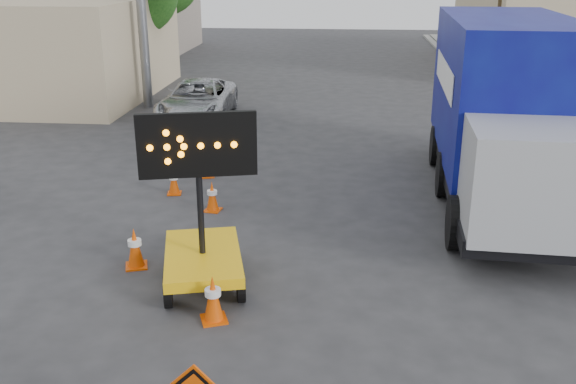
# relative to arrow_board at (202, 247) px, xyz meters

# --- Properties ---
(curb_right) EXTENTS (0.40, 60.00, 0.12)m
(curb_right) POSITION_rel_arrow_board_xyz_m (8.32, 11.34, -0.63)
(curb_right) COLOR gray
(curb_right) RESTS_ON ground
(storefront_left_far) EXTENTS (12.00, 10.00, 4.40)m
(storefront_left_far) POSITION_rel_arrow_board_xyz_m (-13.88, 30.34, 1.51)
(storefront_left_far) COLOR gray
(storefront_left_far) RESTS_ON ground
(building_right_far) EXTENTS (10.00, 14.00, 4.60)m
(building_right_far) POSITION_rel_arrow_board_xyz_m (14.12, 26.34, 1.61)
(building_right_far) COLOR tan
(building_right_far) RESTS_ON ground
(arrow_board) EXTENTS (1.93, 2.43, 3.11)m
(arrow_board) POSITION_rel_arrow_board_xyz_m (0.00, 0.00, 0.00)
(arrow_board) COLOR yellow
(arrow_board) RESTS_ON ground
(pickup_truck) EXTENTS (2.47, 5.11, 1.40)m
(pickup_truck) POSITION_rel_arrow_board_xyz_m (-2.93, 12.37, 0.01)
(pickup_truck) COLOR #BABDC2
(pickup_truck) RESTS_ON ground
(box_truck) EXTENTS (3.23, 9.02, 4.22)m
(box_truck) POSITION_rel_arrow_board_xyz_m (6.09, 4.88, 1.22)
(box_truck) COLOR black
(box_truck) RESTS_ON ground
(cone_a) EXTENTS (0.52, 0.52, 0.79)m
(cone_a) POSITION_rel_arrow_board_xyz_m (0.44, -1.25, -0.30)
(cone_a) COLOR #DD4704
(cone_a) RESTS_ON ground
(cone_b) EXTENTS (0.50, 0.50, 0.78)m
(cone_b) POSITION_rel_arrow_board_xyz_m (-1.40, 0.50, -0.30)
(cone_b) COLOR #DD4704
(cone_b) RESTS_ON ground
(cone_c) EXTENTS (0.41, 0.41, 0.70)m
(cone_c) POSITION_rel_arrow_board_xyz_m (-0.56, 3.48, -0.34)
(cone_c) COLOR #DD4704
(cone_c) RESTS_ON ground
(cone_d) EXTENTS (0.39, 0.39, 0.67)m
(cone_d) POSITION_rel_arrow_board_xyz_m (-1.74, 4.52, -0.36)
(cone_d) COLOR #DD4704
(cone_d) RESTS_ON ground
(cone_e) EXTENTS (0.45, 0.45, 0.70)m
(cone_e) POSITION_rel_arrow_board_xyz_m (-1.21, 5.91, -0.34)
(cone_e) COLOR #DD4704
(cone_e) RESTS_ON ground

